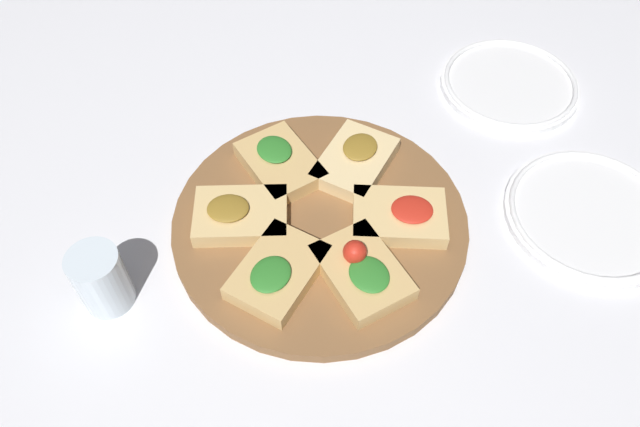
# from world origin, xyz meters

# --- Properties ---
(ground_plane) EXTENTS (3.00, 3.00, 0.00)m
(ground_plane) POSITION_xyz_m (0.00, 0.00, 0.00)
(ground_plane) COLOR white
(serving_board) EXTENTS (0.41, 0.41, 0.02)m
(serving_board) POSITION_xyz_m (0.00, 0.00, 0.01)
(serving_board) COLOR brown
(serving_board) RESTS_ON ground_plane
(focaccia_slice_0) EXTENTS (0.11, 0.14, 0.03)m
(focaccia_slice_0) POSITION_xyz_m (-0.02, -0.11, 0.03)
(focaccia_slice_0) COLOR #DBB775
(focaccia_slice_0) RESTS_ON serving_board
(focaccia_slice_1) EXTENTS (0.15, 0.15, 0.03)m
(focaccia_slice_1) POSITION_xyz_m (0.08, -0.07, 0.03)
(focaccia_slice_1) COLOR tan
(focaccia_slice_1) RESTS_ON serving_board
(focaccia_slice_2) EXTENTS (0.15, 0.12, 0.05)m
(focaccia_slice_2) POSITION_xyz_m (0.10, 0.03, 0.03)
(focaccia_slice_2) COLOR tan
(focaccia_slice_2) RESTS_ON serving_board
(focaccia_slice_3) EXTENTS (0.12, 0.14, 0.03)m
(focaccia_slice_3) POSITION_xyz_m (0.03, 0.11, 0.03)
(focaccia_slice_3) COLOR #DBB775
(focaccia_slice_3) RESTS_ON serving_board
(focaccia_slice_4) EXTENTS (0.15, 0.15, 0.03)m
(focaccia_slice_4) POSITION_xyz_m (-0.08, 0.07, 0.03)
(focaccia_slice_4) COLOR #E5C689
(focaccia_slice_4) RESTS_ON serving_board
(focaccia_slice_5) EXTENTS (0.15, 0.13, 0.03)m
(focaccia_slice_5) POSITION_xyz_m (-0.10, -0.04, 0.03)
(focaccia_slice_5) COLOR tan
(focaccia_slice_5) RESTS_ON serving_board
(plate_left) EXTENTS (0.23, 0.23, 0.02)m
(plate_left) POSITION_xyz_m (-0.21, 0.37, 0.01)
(plate_left) COLOR white
(plate_left) RESTS_ON ground_plane
(plate_right) EXTENTS (0.24, 0.24, 0.02)m
(plate_right) POSITION_xyz_m (0.07, 0.38, 0.01)
(plate_right) COLOR white
(plate_right) RESTS_ON ground_plane
(water_glass) EXTENTS (0.06, 0.06, 0.09)m
(water_glass) POSITION_xyz_m (0.05, -0.29, 0.05)
(water_glass) COLOR silver
(water_glass) RESTS_ON ground_plane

